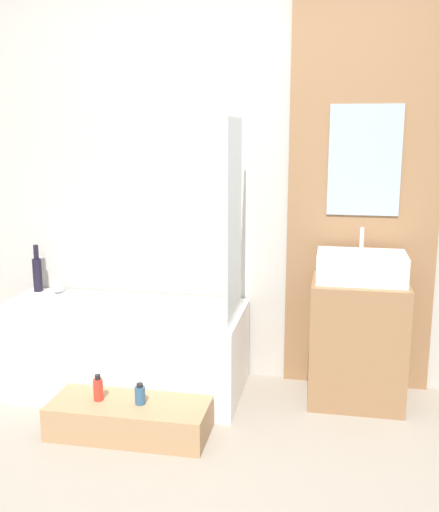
% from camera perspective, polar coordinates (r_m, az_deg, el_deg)
% --- Properties ---
extents(wall_tiled_back, '(4.20, 0.06, 2.60)m').
position_cam_1_polar(wall_tiled_back, '(3.77, 1.20, 7.65)').
color(wall_tiled_back, '#B7B2A8').
rests_on(wall_tiled_back, ground_plane).
extents(wall_wood_accent, '(0.89, 0.04, 2.60)m').
position_cam_1_polar(wall_wood_accent, '(3.67, 13.56, 7.28)').
color(wall_wood_accent, '#8E6642').
rests_on(wall_wood_accent, ground_plane).
extents(bathtub, '(1.50, 0.69, 0.52)m').
position_cam_1_polar(bathtub, '(3.78, -9.37, -8.65)').
color(bathtub, white).
rests_on(bathtub, ground_plane).
extents(glass_shower_screen, '(0.01, 0.45, 1.13)m').
position_cam_1_polar(glass_shower_screen, '(3.29, 1.38, 3.24)').
color(glass_shower_screen, silver).
rests_on(glass_shower_screen, bathtub).
extents(wooden_step_bench, '(0.84, 0.34, 0.18)m').
position_cam_1_polar(wooden_step_bench, '(3.31, -8.58, -15.05)').
color(wooden_step_bench, '#A87F56').
rests_on(wooden_step_bench, ground_plane).
extents(vanity_cabinet, '(0.54, 0.44, 0.73)m').
position_cam_1_polar(vanity_cabinet, '(3.63, 12.99, -7.94)').
color(vanity_cabinet, '#8E6642').
rests_on(vanity_cabinet, ground_plane).
extents(sink, '(0.50, 0.32, 0.30)m').
position_cam_1_polar(sink, '(3.51, 13.33, -1.01)').
color(sink, white).
rests_on(sink, vanity_cabinet).
extents(vase_tall_dark, '(0.06, 0.06, 0.31)m').
position_cam_1_polar(vase_tall_dark, '(4.17, -16.96, -1.50)').
color(vase_tall_dark, black).
rests_on(vase_tall_dark, bathtub).
extents(vase_round_light, '(0.09, 0.09, 0.09)m').
position_cam_1_polar(vase_round_light, '(4.11, -15.13, -2.76)').
color(vase_round_light, silver).
rests_on(vase_round_light, bathtub).
extents(bottle_soap_primary, '(0.05, 0.05, 0.14)m').
position_cam_1_polar(bottle_soap_primary, '(3.30, -11.49, -12.29)').
color(bottle_soap_primary, red).
rests_on(bottle_soap_primary, wooden_step_bench).
extents(bottle_soap_secondary, '(0.06, 0.06, 0.11)m').
position_cam_1_polar(bottle_soap_secondary, '(3.23, -7.58, -12.96)').
color(bottle_soap_secondary, '#2D567A').
rests_on(bottle_soap_secondary, wooden_step_bench).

